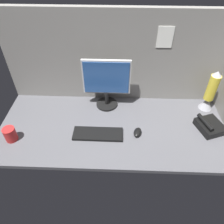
# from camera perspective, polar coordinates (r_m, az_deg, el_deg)

# --- Properties ---
(ground_plane) EXTENTS (1.80, 0.80, 0.03)m
(ground_plane) POSITION_cam_1_polar(r_m,az_deg,el_deg) (1.72, 0.96, -3.84)
(ground_plane) COLOR #515156
(cubicle_wall_back) EXTENTS (1.80, 0.06, 0.77)m
(cubicle_wall_back) POSITION_cam_1_polar(r_m,az_deg,el_deg) (1.78, 1.44, 14.00)
(cubicle_wall_back) COLOR gray
(cubicle_wall_back) RESTS_ON ground_plane
(monitor) EXTENTS (0.38, 0.18, 0.43)m
(monitor) POSITION_cam_1_polar(r_m,az_deg,el_deg) (1.76, -1.45, 7.82)
(monitor) COLOR black
(monitor) RESTS_ON ground_plane
(keyboard) EXTENTS (0.37, 0.13, 0.02)m
(keyboard) POSITION_cam_1_polar(r_m,az_deg,el_deg) (1.64, -3.70, -5.74)
(keyboard) COLOR black
(keyboard) RESTS_ON ground_plane
(mouse) EXTENTS (0.08, 0.11, 0.03)m
(mouse) POSITION_cam_1_polar(r_m,az_deg,el_deg) (1.65, 6.67, -5.28)
(mouse) COLOR black
(mouse) RESTS_ON ground_plane
(mug_red_plastic) EXTENTS (0.09, 0.09, 0.11)m
(mug_red_plastic) POSITION_cam_1_polar(r_m,az_deg,el_deg) (1.74, -25.05, -5.28)
(mug_red_plastic) COLOR red
(mug_red_plastic) RESTS_ON ground_plane
(lava_lamp) EXTENTS (0.11, 0.11, 0.36)m
(lava_lamp) POSITION_cam_1_polar(r_m,az_deg,el_deg) (1.94, 24.20, 4.41)
(lava_lamp) COLOR #A5A5AD
(lava_lamp) RESTS_ON ground_plane
(desk_phone) EXTENTS (0.22, 0.24, 0.09)m
(desk_phone) POSITION_cam_1_polar(r_m,az_deg,el_deg) (1.82, 24.11, -3.36)
(desk_phone) COLOR black
(desk_phone) RESTS_ON ground_plane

